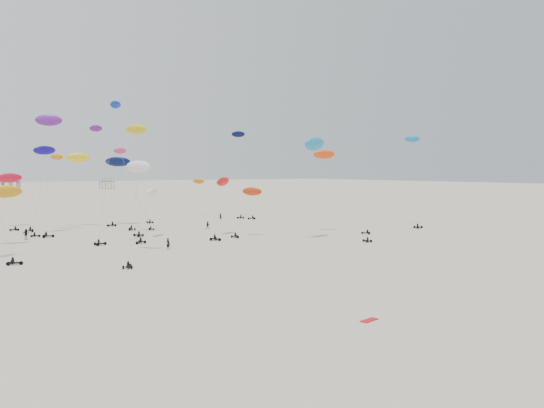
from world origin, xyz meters
TOP-DOWN VIEW (x-y plane):
  - ground_plane at (0.00, 200.00)m, footprint 900.00×900.00m
  - pavilion_small at (60.00, 380.00)m, footprint 9.00×7.00m
  - rig_0 at (2.82, 100.48)m, footprint 6.77×4.23m
  - rig_1 at (-14.50, 128.74)m, footprint 6.64×12.87m
  - rig_2 at (17.46, 142.46)m, footprint 8.15×16.08m
  - rig_3 at (-26.70, 135.76)m, footprint 9.45×9.97m
  - rig_4 at (-1.09, 103.90)m, footprint 9.14×10.79m
  - rig_5 at (-22.26, 91.52)m, footprint 9.50×17.22m
  - rig_6 at (-28.42, 127.91)m, footprint 6.82×9.09m
  - rig_7 at (-22.37, 105.07)m, footprint 6.45×4.38m
  - rig_8 at (-12.99, 117.16)m, footprint 5.62×10.44m
  - rig_9 at (23.69, 137.22)m, footprint 5.28×12.46m
  - rig_10 at (-18.01, 137.15)m, footprint 9.83×7.31m
  - rig_11 at (44.86, 96.17)m, footprint 9.04×10.19m
  - rig_12 at (-14.14, 107.87)m, footprint 8.72×11.26m
  - rig_13 at (-32.25, 145.43)m, footprint 6.04×13.11m
  - rig_14 at (-26.85, 130.30)m, footprint 7.35×15.51m
  - rig_15 at (-9.88, 136.29)m, footprint 11.13×5.65m
  - rig_17 at (-37.71, 113.73)m, footprint 8.36×5.67m
  - rig_18 at (21.19, 97.72)m, footprint 7.27×11.71m
  - rig_19 at (11.62, 89.99)m, footprint 8.66×12.21m
  - rig_21 at (-10.12, 129.92)m, footprint 4.39×14.34m
  - spectator_0 at (-16.53, 93.36)m, footprint 0.87×0.96m
  - spectator_1 at (2.31, 116.13)m, footprint 1.09×0.79m
  - spectator_2 at (-33.41, 119.04)m, footprint 1.42×0.82m
  - spectator_3 at (14.51, 132.94)m, footprint 0.80×0.58m
  - grounded_kite_b at (-18.55, 45.93)m, footprint 1.89×1.00m

SIDE VIEW (x-z plane):
  - ground_plane at x=0.00m, z-range 0.00..0.00m
  - spectator_0 at x=-16.53m, z-range -1.08..1.08m
  - spectator_1 at x=2.31m, z-range -1.01..1.01m
  - spectator_2 at x=-33.41m, z-range -1.16..1.16m
  - spectator_3 at x=14.51m, z-range -1.04..1.04m
  - grounded_kite_b at x=-18.55m, z-range -0.04..0.04m
  - pavilion_small at x=60.00m, z-range -0.51..7.49m
  - rig_12 at x=-14.14m, z-range 0.30..12.16m
  - rig_2 at x=17.46m, z-range -1.94..14.71m
  - rig_0 at x=2.82m, z-range 1.59..11.22m
  - rig_4 at x=-1.09m, z-range 1.29..14.26m
  - rig_17 at x=-37.71m, z-range 2.72..13.50m
  - rig_3 at x=-26.70m, z-range -0.11..17.32m
  - rig_13 at x=-32.25m, z-range 2.81..16.89m
  - rig_5 at x=-22.26m, z-range 0.68..20.12m
  - rig_21 at x=-10.12m, z-range 1.60..22.06m
  - rig_11 at x=44.86m, z-range 1.67..23.10m
  - rig_1 at x=-14.50m, z-range 0.66..24.11m
  - rig_10 at x=-18.01m, z-range 4.18..21.21m
  - rig_7 at x=-22.37m, z-range 0.30..25.15m
  - rig_15 at x=-9.88m, z-range 5.13..21.51m
  - rig_18 at x=21.19m, z-range 4.47..22.41m
  - rig_6 at x=-28.42m, z-range 5.15..23.21m
  - rig_9 at x=23.69m, z-range 3.32..27.40m
  - rig_19 at x=11.62m, z-range 6.25..26.18m
  - rig_8 at x=-12.99m, z-range 5.54..27.73m
  - rig_14 at x=-26.85m, z-range 6.15..31.66m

